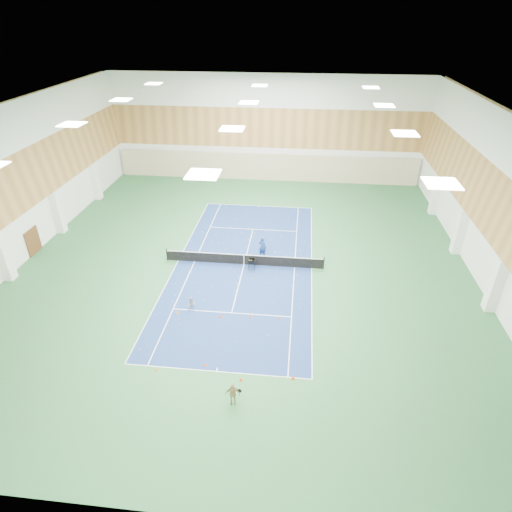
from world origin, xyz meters
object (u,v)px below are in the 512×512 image
at_px(coach, 262,247).
at_px(ball_cart, 252,264).
at_px(tennis_net, 244,259).
at_px(child_apron, 232,394).
at_px(child_court, 192,304).

bearing_deg(coach, ball_cart, 93.53).
height_order(tennis_net, ball_cart, tennis_net).
height_order(child_apron, ball_cart, child_apron).
xyz_separation_m(coach, child_apron, (-0.09, -15.36, -0.29)).
distance_m(tennis_net, coach, 1.99).
height_order(tennis_net, child_apron, child_apron).
relative_size(coach, child_apron, 1.44).
bearing_deg(child_court, coach, 67.01).
bearing_deg(child_court, child_apron, -56.87).
height_order(child_court, ball_cart, child_court).
bearing_deg(coach, tennis_net, 67.36).
xyz_separation_m(child_court, child_apron, (4.05, -7.57, 0.13)).
xyz_separation_m(tennis_net, child_court, (-2.77, -6.40, -0.01)).
relative_size(child_court, child_apron, 0.81).
bearing_deg(tennis_net, coach, 45.45).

